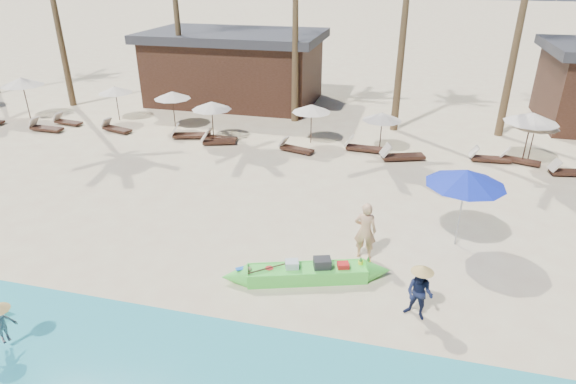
# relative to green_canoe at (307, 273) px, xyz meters

# --- Properties ---
(ground) EXTENTS (240.00, 240.00, 0.00)m
(ground) POSITION_rel_green_canoe_xyz_m (-0.49, 0.34, -0.23)
(ground) COLOR beige
(ground) RESTS_ON ground
(green_canoe) EXTENTS (5.17, 1.99, 0.68)m
(green_canoe) POSITION_rel_green_canoe_xyz_m (0.00, 0.00, 0.00)
(green_canoe) COLOR #4ADD43
(green_canoe) RESTS_ON ground
(tourist) EXTENTS (0.67, 0.45, 1.82)m
(tourist) POSITION_rel_green_canoe_xyz_m (1.41, 1.56, 0.68)
(tourist) COLOR tan
(tourist) RESTS_ON ground
(vendor_green) EXTENTS (0.84, 0.76, 1.42)m
(vendor_green) POSITION_rel_green_canoe_xyz_m (3.00, -0.87, 0.48)
(vendor_green) COLOR #151C3A
(vendor_green) RESTS_ON ground
(vendor_yellow) EXTENTS (0.58, 0.71, 0.96)m
(vendor_yellow) POSITION_rel_green_canoe_xyz_m (-6.16, -4.27, 0.43)
(vendor_yellow) COLOR gray
(vendor_yellow) RESTS_ON ground
(blue_umbrella) EXTENTS (2.37, 2.37, 2.55)m
(blue_umbrella) POSITION_rel_green_canoe_xyz_m (4.16, 3.01, 2.08)
(blue_umbrella) COLOR #99999E
(blue_umbrella) RESTS_ON ground
(resort_parasol_1) EXTENTS (2.26, 2.26, 2.33)m
(resort_parasol_1) POSITION_rel_green_canoe_xyz_m (-18.66, 11.33, 1.87)
(resort_parasol_1) COLOR #382017
(resort_parasol_1) RESTS_ON ground
(lounger_1_right) EXTENTS (1.85, 0.62, 0.62)m
(lounger_1_right) POSITION_rel_green_canoe_xyz_m (-16.25, 9.55, -0.02)
(lounger_1_right) COLOR #382017
(lounger_1_right) RESTS_ON ground
(resort_parasol_2) EXTENTS (1.86, 1.86, 1.92)m
(resort_parasol_2) POSITION_rel_green_canoe_xyz_m (-13.51, 12.28, 1.50)
(resort_parasol_2) COLOR #382017
(resort_parasol_2) RESTS_ON ground
(lounger_2_left) EXTENTS (1.72, 0.72, 0.57)m
(lounger_2_left) POSITION_rel_green_canoe_xyz_m (-15.85, 10.82, -0.04)
(lounger_2_left) COLOR #382017
(lounger_2_left) RESTS_ON ground
(resort_parasol_3) EXTENTS (1.93, 1.93, 1.98)m
(resort_parasol_3) POSITION_rel_green_canoe_xyz_m (-9.79, 11.75, 1.56)
(resort_parasol_3) COLOR #382017
(resort_parasol_3) RESTS_ON ground
(lounger_3_left) EXTENTS (1.83, 0.97, 0.59)m
(lounger_3_left) POSITION_rel_green_canoe_xyz_m (-12.58, 10.39, -0.03)
(lounger_3_left) COLOR #382017
(lounger_3_left) RESTS_ON ground
(lounger_3_right) EXTENTS (2.05, 1.10, 0.66)m
(lounger_3_right) POSITION_rel_green_canoe_xyz_m (-8.35, 10.34, -0.01)
(lounger_3_right) COLOR #382017
(lounger_3_right) RESTS_ON ground
(resort_parasol_4) EXTENTS (1.94, 1.94, 2.00)m
(resort_parasol_4) POSITION_rel_green_canoe_xyz_m (-6.99, 10.31, 1.57)
(resort_parasol_4) COLOR #382017
(resort_parasol_4) RESTS_ON ground
(lounger_4_left) EXTENTS (1.64, 0.54, 0.55)m
(lounger_4_left) POSITION_rel_green_canoe_xyz_m (-6.74, 10.42, -0.04)
(lounger_4_left) COLOR #382017
(lounger_4_left) RESTS_ON ground
(lounger_4_right) EXTENTS (1.76, 1.02, 0.57)m
(lounger_4_right) POSITION_rel_green_canoe_xyz_m (-6.64, 9.83, -0.04)
(lounger_4_right) COLOR #382017
(lounger_4_right) RESTS_ON ground
(resort_parasol_5) EXTENTS (1.89, 1.89, 1.94)m
(resort_parasol_5) POSITION_rel_green_canoe_xyz_m (-2.21, 11.18, 1.52)
(resort_parasol_5) COLOR #382017
(resort_parasol_5) RESTS_ON ground
(lounger_5_left) EXTENTS (1.77, 0.97, 0.58)m
(lounger_5_left) POSITION_rel_green_canoe_xyz_m (-2.70, 9.79, -0.04)
(lounger_5_left) COLOR #382017
(lounger_5_left) RESTS_ON ground
(resort_parasol_6) EXTENTS (1.82, 1.82, 1.88)m
(resort_parasol_6) POSITION_rel_green_canoe_xyz_m (1.18, 10.84, 1.46)
(resort_parasol_6) COLOR #382017
(resort_parasol_6) RESTS_ON ground
(lounger_6_left) EXTENTS (1.88, 0.69, 0.63)m
(lounger_6_left) POSITION_rel_green_canoe_xyz_m (0.38, 10.65, -0.02)
(lounger_6_left) COLOR #382017
(lounger_6_left) RESTS_ON ground
(lounger_6_right) EXTENTS (2.09, 1.24, 0.68)m
(lounger_6_right) POSITION_rel_green_canoe_xyz_m (2.16, 9.91, -0.00)
(lounger_6_right) COLOR #382017
(lounger_6_right) RESTS_ON ground
(resort_parasol_7) EXTENTS (2.26, 2.26, 2.33)m
(resort_parasol_7) POSITION_rel_green_canoe_xyz_m (7.45, 10.86, 1.87)
(resort_parasol_7) COLOR #382017
(resort_parasol_7) RESTS_ON ground
(lounger_7_left) EXTENTS (1.80, 0.65, 0.60)m
(lounger_7_left) POSITION_rel_green_canoe_xyz_m (5.96, 10.68, -0.03)
(lounger_7_left) COLOR #382017
(lounger_7_left) RESTS_ON ground
(lounger_7_right) EXTENTS (1.73, 0.99, 0.56)m
(lounger_7_right) POSITION_rel_green_canoe_xyz_m (7.27, 10.84, -0.04)
(lounger_7_right) COLOR #382017
(lounger_7_right) RESTS_ON ground
(resort_parasol_8) EXTENTS (1.95, 1.95, 2.00)m
(resort_parasol_8) POSITION_rel_green_canoe_xyz_m (7.73, 11.10, 1.58)
(resort_parasol_8) COLOR #382017
(resort_parasol_8) RESTS_ON ground
(lounger_8_left) EXTENTS (1.85, 0.85, 0.61)m
(lounger_8_left) POSITION_rel_green_canoe_xyz_m (9.07, 9.87, -0.03)
(lounger_8_left) COLOR #382017
(lounger_8_left) RESTS_ON ground
(pavilion_west) EXTENTS (10.80, 6.60, 4.30)m
(pavilion_west) POSITION_rel_green_canoe_xyz_m (-8.49, 17.84, 1.96)
(pavilion_west) COLOR #382017
(pavilion_west) RESTS_ON ground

